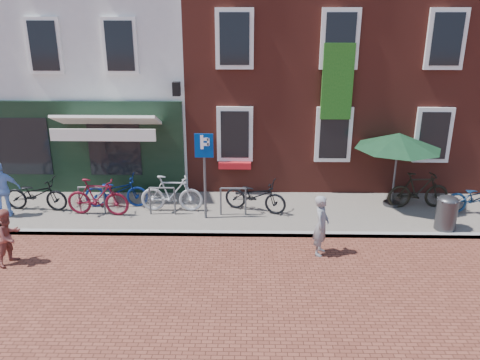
{
  "coord_description": "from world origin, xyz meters",
  "views": [
    {
      "loc": [
        0.94,
        -11.5,
        5.72
      ],
      "look_at": [
        0.69,
        1.1,
        1.18
      ],
      "focal_mm": 36.57,
      "sensor_mm": 36.0,
      "label": 1
    }
  ],
  "objects_px": {
    "boy": "(8,236)",
    "bicycle_5": "(419,190)",
    "bicycle_0": "(36,194)",
    "bicycle_1": "(98,197)",
    "parasol": "(399,138)",
    "bicycle_6": "(478,197)",
    "litter_bin": "(447,211)",
    "cafe_person": "(2,190)",
    "parking_sign": "(204,161)",
    "bicycle_4": "(255,195)",
    "bicycle_2": "(116,191)",
    "bicycle_3": "(172,194)",
    "woman": "(321,225)"
  },
  "relations": [
    {
      "from": "bicycle_3",
      "to": "boy",
      "type": "bearing_deg",
      "value": 131.82
    },
    {
      "from": "bicycle_0",
      "to": "bicycle_2",
      "type": "distance_m",
      "value": 2.27
    },
    {
      "from": "bicycle_0",
      "to": "bicycle_1",
      "type": "height_order",
      "value": "bicycle_1"
    },
    {
      "from": "litter_bin",
      "to": "boy",
      "type": "distance_m",
      "value": 10.91
    },
    {
      "from": "woman",
      "to": "bicycle_3",
      "type": "distance_m",
      "value": 4.57
    },
    {
      "from": "bicycle_3",
      "to": "bicycle_5",
      "type": "bearing_deg",
      "value": -85.88
    },
    {
      "from": "litter_bin",
      "to": "bicycle_6",
      "type": "xyz_separation_m",
      "value": [
        1.27,
        1.06,
        -0.03
      ]
    },
    {
      "from": "boy",
      "to": "bicycle_1",
      "type": "distance_m",
      "value": 2.89
    },
    {
      "from": "boy",
      "to": "bicycle_1",
      "type": "relative_size",
      "value": 0.76
    },
    {
      "from": "bicycle_2",
      "to": "bicycle_4",
      "type": "height_order",
      "value": "same"
    },
    {
      "from": "litter_bin",
      "to": "bicycle_1",
      "type": "relative_size",
      "value": 0.56
    },
    {
      "from": "woman",
      "to": "boy",
      "type": "xyz_separation_m",
      "value": [
        -7.28,
        -0.6,
        -0.07
      ]
    },
    {
      "from": "litter_bin",
      "to": "bicycle_2",
      "type": "bearing_deg",
      "value": 171.53
    },
    {
      "from": "bicycle_0",
      "to": "bicycle_5",
      "type": "distance_m",
      "value": 11.08
    },
    {
      "from": "cafe_person",
      "to": "bicycle_3",
      "type": "relative_size",
      "value": 0.89
    },
    {
      "from": "bicycle_3",
      "to": "bicycle_6",
      "type": "distance_m",
      "value": 8.69
    },
    {
      "from": "bicycle_0",
      "to": "bicycle_4",
      "type": "distance_m",
      "value": 6.31
    },
    {
      "from": "bicycle_1",
      "to": "parasol",
      "type": "bearing_deg",
      "value": -79.23
    },
    {
      "from": "bicycle_2",
      "to": "bicycle_4",
      "type": "xyz_separation_m",
      "value": [
        4.06,
        -0.26,
        0.0
      ]
    },
    {
      "from": "parasol",
      "to": "bicycle_6",
      "type": "xyz_separation_m",
      "value": [
        2.23,
        -0.57,
        -1.57
      ]
    },
    {
      "from": "parasol",
      "to": "parking_sign",
      "type": "bearing_deg",
      "value": -169.0
    },
    {
      "from": "bicycle_5",
      "to": "bicycle_6",
      "type": "relative_size",
      "value": 0.97
    },
    {
      "from": "bicycle_2",
      "to": "bicycle_4",
      "type": "relative_size",
      "value": 1.0
    },
    {
      "from": "parking_sign",
      "to": "bicycle_6",
      "type": "relative_size",
      "value": 1.32
    },
    {
      "from": "bicycle_1",
      "to": "bicycle_6",
      "type": "bearing_deg",
      "value": -83.51
    },
    {
      "from": "parasol",
      "to": "bicycle_6",
      "type": "relative_size",
      "value": 1.34
    },
    {
      "from": "parking_sign",
      "to": "parasol",
      "type": "relative_size",
      "value": 0.98
    },
    {
      "from": "parking_sign",
      "to": "bicycle_4",
      "type": "xyz_separation_m",
      "value": [
        1.38,
        0.52,
        -1.18
      ]
    },
    {
      "from": "bicycle_1",
      "to": "bicycle_3",
      "type": "height_order",
      "value": "same"
    },
    {
      "from": "woman",
      "to": "bicycle_4",
      "type": "xyz_separation_m",
      "value": [
        -1.55,
        2.34,
        -0.17
      ]
    },
    {
      "from": "boy",
      "to": "bicycle_0",
      "type": "xyz_separation_m",
      "value": [
        -0.59,
        2.91,
        -0.09
      ]
    },
    {
      "from": "bicycle_3",
      "to": "bicycle_6",
      "type": "relative_size",
      "value": 0.97
    },
    {
      "from": "bicycle_2",
      "to": "litter_bin",
      "type": "bearing_deg",
      "value": -101.14
    },
    {
      "from": "woman",
      "to": "bicycle_0",
      "type": "height_order",
      "value": "woman"
    },
    {
      "from": "woman",
      "to": "cafe_person",
      "type": "xyz_separation_m",
      "value": [
        -8.57,
        1.86,
        0.14
      ]
    },
    {
      "from": "boy",
      "to": "bicycle_5",
      "type": "distance_m",
      "value": 10.99
    },
    {
      "from": "bicycle_4",
      "to": "bicycle_5",
      "type": "distance_m",
      "value": 4.77
    },
    {
      "from": "cafe_person",
      "to": "bicycle_6",
      "type": "relative_size",
      "value": 0.86
    },
    {
      "from": "parking_sign",
      "to": "bicycle_1",
      "type": "xyz_separation_m",
      "value": [
        -3.05,
        0.16,
        -1.13
      ]
    },
    {
      "from": "cafe_person",
      "to": "bicycle_4",
      "type": "bearing_deg",
      "value": 162.31
    },
    {
      "from": "bicycle_2",
      "to": "bicycle_3",
      "type": "height_order",
      "value": "bicycle_3"
    },
    {
      "from": "parasol",
      "to": "boy",
      "type": "distance_m",
      "value": 10.49
    },
    {
      "from": "litter_bin",
      "to": "parasol",
      "type": "relative_size",
      "value": 0.4
    },
    {
      "from": "parasol",
      "to": "woman",
      "type": "distance_m",
      "value": 4.07
    },
    {
      "from": "boy",
      "to": "cafe_person",
      "type": "height_order",
      "value": "cafe_person"
    },
    {
      "from": "cafe_person",
      "to": "bicycle_5",
      "type": "bearing_deg",
      "value": 162.5
    },
    {
      "from": "bicycle_2",
      "to": "bicycle_5",
      "type": "relative_size",
      "value": 1.03
    },
    {
      "from": "boy",
      "to": "bicycle_3",
      "type": "xyz_separation_m",
      "value": [
        3.34,
        2.9,
        -0.04
      ]
    },
    {
      "from": "bicycle_3",
      "to": "parking_sign",
      "type": "bearing_deg",
      "value": -114.8
    },
    {
      "from": "litter_bin",
      "to": "bicycle_0",
      "type": "height_order",
      "value": "litter_bin"
    }
  ]
}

